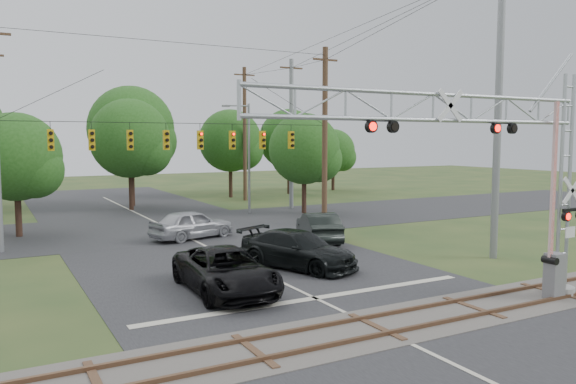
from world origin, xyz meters
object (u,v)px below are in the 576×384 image
streetlight (247,152)px  sedan_silver (192,224)px  traffic_signal_span (198,138)px  crossing_gantry (491,160)px  pickup_black (226,271)px  car_dark (298,250)px

streetlight → sedan_silver: bearing=-130.5°
traffic_signal_span → streetlight: (6.58, 7.69, -1.08)m
crossing_gantry → pickup_black: size_ratio=2.26×
car_dark → streetlight: size_ratio=0.67×
pickup_black → streetlight: size_ratio=0.70×
traffic_signal_span → car_dark: (0.98, -10.01, -4.90)m
sedan_silver → traffic_signal_span: bearing=-56.0°
sedan_silver → car_dark: bearing=175.0°
traffic_signal_span → pickup_black: 13.54m
crossing_gantry → sedan_silver: bearing=103.1°
sedan_silver → crossing_gantry: bearing=177.6°
crossing_gantry → pickup_black: (-6.64, 6.18, -4.13)m
pickup_black → car_dark: bearing=28.8°
crossing_gantry → traffic_signal_span: size_ratio=0.68×
crossing_gantry → traffic_signal_span: traffic_signal_span is taller
pickup_black → traffic_signal_span: bearing=76.8°
car_dark → sedan_silver: bearing=77.2°
crossing_gantry → traffic_signal_span: bearing=100.4°
car_dark → sedan_silver: (-1.70, 9.17, 0.01)m
car_dark → streetlight: (5.59, 17.70, 3.82)m
pickup_black → streetlight: (9.86, 19.88, 3.83)m
car_dark → sedan_silver: sedan_silver is taller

